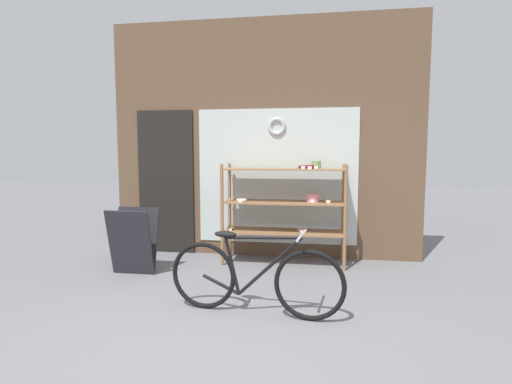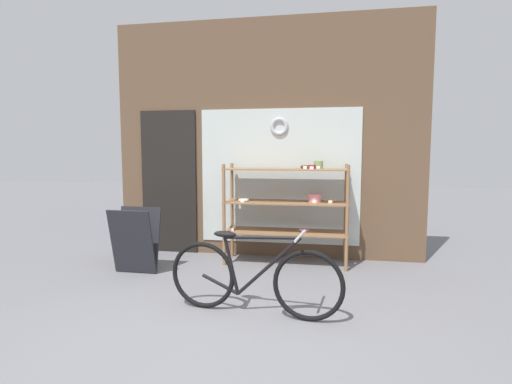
% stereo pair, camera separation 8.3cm
% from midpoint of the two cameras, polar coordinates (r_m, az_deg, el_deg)
% --- Properties ---
extents(ground_plane, '(30.00, 30.00, 0.00)m').
position_cam_midpoint_polar(ground_plane, '(3.38, -5.65, -20.61)').
color(ground_plane, slate).
extents(storefront_facade, '(4.41, 0.13, 3.35)m').
position_cam_midpoint_polar(storefront_facade, '(5.71, 1.33, 7.00)').
color(storefront_facade, brown).
rests_on(storefront_facade, ground_plane).
extents(display_case, '(1.63, 0.49, 1.38)m').
position_cam_midpoint_polar(display_case, '(5.33, 5.05, -1.46)').
color(display_case, '#8E6642').
rests_on(display_case, ground_plane).
extents(bicycle, '(1.66, 0.46, 0.78)m').
position_cam_midpoint_polar(bicycle, '(3.75, 0.17, -12.09)').
color(bicycle, black).
rests_on(bicycle, ground_plane).
extents(sandwich_board, '(0.54, 0.38, 0.80)m').
position_cam_midpoint_polar(sandwich_board, '(5.17, -16.42, -6.67)').
color(sandwich_board, '#232328').
rests_on(sandwich_board, ground_plane).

